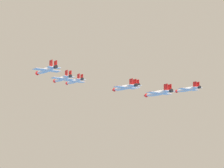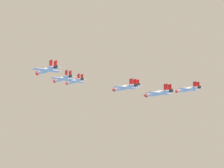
% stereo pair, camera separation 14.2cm
% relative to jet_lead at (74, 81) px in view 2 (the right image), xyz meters
% --- Properties ---
extents(jet_lead, '(13.25, 11.94, 3.32)m').
position_rel_jet_lead_xyz_m(jet_lead, '(0.00, 0.00, 0.00)').
color(jet_lead, white).
extents(jet_left_wingman, '(12.78, 11.83, 3.24)m').
position_rel_jet_lead_xyz_m(jet_left_wingman, '(-3.84, 24.94, -3.46)').
color(jet_left_wingman, white).
extents(jet_right_wingman, '(13.13, 11.90, 3.30)m').
position_rel_jet_lead_xyz_m(jet_right_wingman, '(-25.23, 0.23, -3.68)').
color(jet_right_wingman, white).
extents(jet_left_outer, '(13.05, 11.56, 3.25)m').
position_rel_jet_lead_xyz_m(jet_left_outer, '(-7.68, 49.88, -5.19)').
color(jet_left_outer, white).
extents(jet_right_outer, '(13.04, 11.82, 3.27)m').
position_rel_jet_lead_xyz_m(jet_right_outer, '(-50.46, 0.45, -5.79)').
color(jet_right_outer, white).
extents(jet_slot_rear, '(13.28, 11.98, 3.33)m').
position_rel_jet_lead_xyz_m(jet_slot_rear, '(-29.07, 25.17, -8.05)').
color(jet_slot_rear, white).
extents(jet_trailing, '(12.61, 11.72, 3.20)m').
position_rel_jet_lead_xyz_m(jet_trailing, '(-43.61, 37.75, -12.60)').
color(jet_trailing, white).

